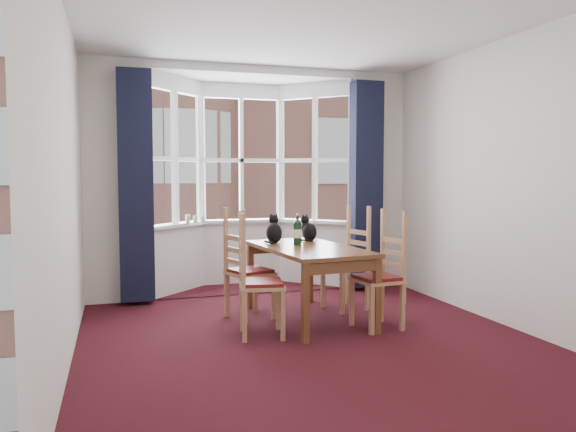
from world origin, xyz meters
name	(u,v)px	position (x,y,z in m)	size (l,w,h in m)	color
floor	(316,345)	(0.00, 0.00, 0.00)	(4.50, 4.50, 0.00)	black
ceiling	(317,15)	(0.00, 0.00, 2.80)	(4.50, 4.50, 0.00)	white
wall_left	(64,185)	(-2.00, 0.00, 1.40)	(4.50, 4.50, 0.00)	silver
wall_right	(514,183)	(2.00, 0.00, 1.40)	(4.50, 4.50, 0.00)	silver
wall_near	(482,190)	(0.00, -2.25, 1.40)	(4.00, 4.00, 0.00)	silver
wall_back_pier_left	(114,182)	(-1.65, 2.25, 1.40)	(0.70, 0.12, 2.80)	silver
wall_back_pier_right	(376,181)	(1.65, 2.25, 1.40)	(0.70, 0.12, 2.80)	silver
bay_window	(245,181)	(0.00, 2.75, 1.40)	(2.76, 0.94, 2.80)	white
curtain_left	(136,186)	(-1.42, 2.07, 1.35)	(0.38, 0.22, 2.60)	black
curtain_right	(366,185)	(1.42, 2.07, 1.35)	(0.38, 0.22, 2.60)	black
dining_table	(308,255)	(0.21, 0.84, 0.67)	(0.99, 1.63, 0.75)	brown
chair_left_near	(252,285)	(-0.47, 0.43, 0.47)	(0.46, 0.48, 0.92)	tan
chair_left_far	(242,274)	(-0.42, 1.05, 0.47)	(0.51, 0.52, 0.92)	tan
chair_right_near	(385,279)	(0.83, 0.36, 0.47)	(0.45, 0.47, 0.92)	tan
chair_right_far	(352,266)	(0.84, 1.18, 0.47)	(0.49, 0.50, 0.92)	tan
cat_left	(274,231)	(-0.03, 1.26, 0.87)	(0.21, 0.26, 0.32)	black
cat_right	(309,230)	(0.39, 1.32, 0.86)	(0.22, 0.25, 0.30)	black
wine_bottle	(297,232)	(0.15, 0.99, 0.89)	(0.08, 0.08, 0.32)	black
candle_tall	(188,219)	(-0.78, 2.60, 0.92)	(0.06, 0.06, 0.11)	white
candle_short	(195,219)	(-0.68, 2.63, 0.91)	(0.06, 0.06, 0.09)	white
candle_extra	(203,219)	(-0.58, 2.65, 0.91)	(0.05, 0.05, 0.08)	white
street	(145,292)	(0.00, 32.25, -6.00)	(80.00, 80.00, 0.00)	#333335
tenement_building	(169,172)	(0.00, 14.01, 1.60)	(18.40, 7.80, 15.20)	#9F6252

